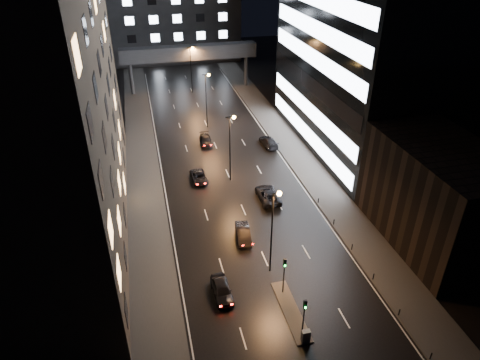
{
  "coord_description": "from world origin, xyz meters",
  "views": [
    {
      "loc": [
        -11.41,
        -25.36,
        32.35
      ],
      "look_at": [
        -0.2,
        21.08,
        4.0
      ],
      "focal_mm": 32.0,
      "sensor_mm": 36.0,
      "label": 1
    }
  ],
  "objects_px": {
    "car_away_b": "(243,234)",
    "car_away_c": "(199,177)",
    "car_away_d": "(206,140)",
    "utility_cabinet": "(306,336)",
    "car_toward_a": "(268,195)",
    "car_away_a": "(222,290)",
    "car_toward_b": "(269,142)"
  },
  "relations": [
    {
      "from": "car_away_b",
      "to": "car_away_c",
      "type": "bearing_deg",
      "value": 108.27
    },
    {
      "from": "car_away_a",
      "to": "car_away_b",
      "type": "bearing_deg",
      "value": 61.63
    },
    {
      "from": "car_away_b",
      "to": "car_away_c",
      "type": "relative_size",
      "value": 0.99
    },
    {
      "from": "car_away_b",
      "to": "car_toward_a",
      "type": "relative_size",
      "value": 0.8
    },
    {
      "from": "car_away_b",
      "to": "utility_cabinet",
      "type": "relative_size",
      "value": 3.47
    },
    {
      "from": "utility_cabinet",
      "to": "car_toward_a",
      "type": "bearing_deg",
      "value": 81.8
    },
    {
      "from": "car_away_d",
      "to": "car_away_c",
      "type": "bearing_deg",
      "value": -101.48
    },
    {
      "from": "car_away_a",
      "to": "car_away_b",
      "type": "relative_size",
      "value": 0.99
    },
    {
      "from": "car_away_a",
      "to": "car_toward_b",
      "type": "height_order",
      "value": "car_away_a"
    },
    {
      "from": "car_away_c",
      "to": "car_toward_b",
      "type": "distance_m",
      "value": 16.11
    },
    {
      "from": "car_away_a",
      "to": "utility_cabinet",
      "type": "relative_size",
      "value": 3.43
    },
    {
      "from": "car_away_c",
      "to": "car_toward_b",
      "type": "relative_size",
      "value": 0.87
    },
    {
      "from": "car_away_a",
      "to": "car_toward_b",
      "type": "xyz_separation_m",
      "value": [
        14.65,
        32.06,
        -0.0
      ]
    },
    {
      "from": "utility_cabinet",
      "to": "car_away_d",
      "type": "bearing_deg",
      "value": 92.86
    },
    {
      "from": "car_away_a",
      "to": "car_away_d",
      "type": "height_order",
      "value": "car_away_a"
    },
    {
      "from": "car_away_b",
      "to": "utility_cabinet",
      "type": "xyz_separation_m",
      "value": [
        1.86,
        -15.77,
        0.06
      ]
    },
    {
      "from": "car_away_a",
      "to": "car_away_b",
      "type": "height_order",
      "value": "car_away_a"
    },
    {
      "from": "car_away_a",
      "to": "car_away_d",
      "type": "xyz_separation_m",
      "value": [
        4.31,
        35.28,
        -0.08
      ]
    },
    {
      "from": "car_toward_b",
      "to": "utility_cabinet",
      "type": "bearing_deg",
      "value": 74.2
    },
    {
      "from": "car_away_b",
      "to": "car_away_c",
      "type": "distance_m",
      "value": 15.03
    },
    {
      "from": "car_away_d",
      "to": "car_toward_a",
      "type": "xyz_separation_m",
      "value": [
        5.38,
        -19.31,
        0.1
      ]
    },
    {
      "from": "car_away_b",
      "to": "utility_cabinet",
      "type": "height_order",
      "value": "car_away_b"
    },
    {
      "from": "car_away_d",
      "to": "utility_cabinet",
      "type": "xyz_separation_m",
      "value": [
        1.86,
        -42.65,
        0.12
      ]
    },
    {
      "from": "car_toward_a",
      "to": "car_away_d",
      "type": "bearing_deg",
      "value": -74.18
    },
    {
      "from": "car_away_c",
      "to": "car_away_d",
      "type": "relative_size",
      "value": 0.97
    },
    {
      "from": "car_toward_a",
      "to": "utility_cabinet",
      "type": "distance_m",
      "value": 23.61
    },
    {
      "from": "car_away_c",
      "to": "car_away_a",
      "type": "bearing_deg",
      "value": -96.35
    },
    {
      "from": "car_away_a",
      "to": "car_away_d",
      "type": "relative_size",
      "value": 0.95
    },
    {
      "from": "car_toward_a",
      "to": "car_away_a",
      "type": "bearing_deg",
      "value": 59.03
    },
    {
      "from": "car_away_d",
      "to": "car_toward_a",
      "type": "relative_size",
      "value": 0.83
    },
    {
      "from": "car_toward_a",
      "to": "car_toward_b",
      "type": "relative_size",
      "value": 1.08
    },
    {
      "from": "car_away_d",
      "to": "car_toward_b",
      "type": "bearing_deg",
      "value": -14.69
    }
  ]
}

